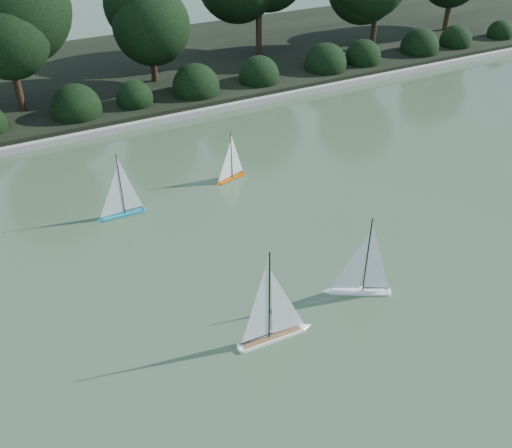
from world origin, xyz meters
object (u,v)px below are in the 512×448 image
(sailboat_white_a, at_px, (356,281))
(sailboat_teal, at_px, (118,207))
(sailboat_orange, at_px, (229,172))
(sailboat_white_b, at_px, (278,324))

(sailboat_white_a, distance_m, sailboat_teal, 5.14)
(sailboat_orange, bearing_deg, sailboat_white_a, -86.98)
(sailboat_orange, bearing_deg, sailboat_teal, -172.94)
(sailboat_white_b, height_order, sailboat_orange, sailboat_white_b)
(sailboat_teal, bearing_deg, sailboat_white_b, -74.99)
(sailboat_white_a, height_order, sailboat_orange, sailboat_white_a)
(sailboat_white_b, bearing_deg, sailboat_white_a, 10.47)
(sailboat_orange, xyz_separation_m, sailboat_teal, (-2.68, -0.33, 0.04))
(sailboat_white_b, xyz_separation_m, sailboat_teal, (-1.22, 4.55, -0.05))
(sailboat_white_a, height_order, sailboat_white_b, sailboat_white_b)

